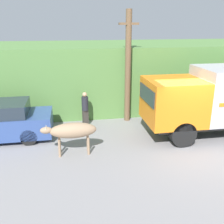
{
  "coord_description": "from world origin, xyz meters",
  "views": [
    {
      "loc": [
        -4.65,
        -8.55,
        4.63
      ],
      "look_at": [
        -3.05,
        0.7,
        1.4
      ],
      "focal_mm": 42.0,
      "sensor_mm": 36.0,
      "label": 1
    }
  ],
  "objects": [
    {
      "name": "ground_plane",
      "position": [
        0.0,
        0.0,
        0.0
      ],
      "size": [
        60.0,
        60.0,
        0.0
      ],
      "primitive_type": "plane",
      "color": "gray"
    },
    {
      "name": "hillside_embankment",
      "position": [
        0.0,
        6.67,
        1.74
      ],
      "size": [
        32.0,
        6.03,
        3.47
      ],
      "color": "#568442",
      "rests_on": "ground_plane"
    },
    {
      "name": "building_backdrop",
      "position": [
        -3.12,
        5.18,
        1.63
      ],
      "size": [
        5.7,
        2.7,
        3.22
      ],
      "color": "#99ADB7",
      "rests_on": "ground_plane"
    },
    {
      "name": "brown_cow",
      "position": [
        -4.59,
        0.27,
        0.92
      ],
      "size": [
        2.0,
        0.57,
        1.22
      ],
      "rotation": [
        0.0,
        0.0,
        0.19
      ],
      "color": "#9E7F60",
      "rests_on": "ground_plane"
    },
    {
      "name": "pedestrian_on_hill",
      "position": [
        -3.92,
        3.05,
        0.89
      ],
      "size": [
        0.38,
        0.38,
        1.6
      ],
      "rotation": [
        0.0,
        0.0,
        3.45
      ],
      "color": "#38332D",
      "rests_on": "ground_plane"
    },
    {
      "name": "utility_pole",
      "position": [
        -1.83,
        3.38,
        2.69
      ],
      "size": [
        0.9,
        0.28,
        5.18
      ],
      "color": "brown",
      "rests_on": "ground_plane"
    }
  ]
}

